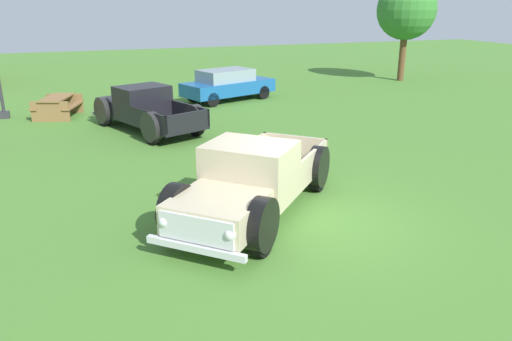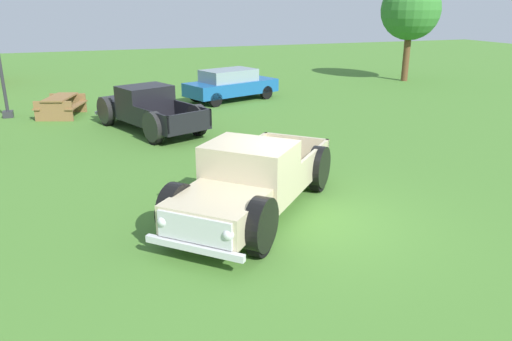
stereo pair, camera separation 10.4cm
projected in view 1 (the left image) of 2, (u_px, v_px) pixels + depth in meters
The scene contains 6 objects.
ground_plane at pixel (305, 218), 10.06m from camera, with size 80.00×80.00×0.00m, color #477A2D.
pickup_truck_foreground at pixel (249, 183), 9.85m from camera, with size 4.79×4.89×1.55m.
pickup_truck_behind_left at pixel (142, 109), 16.92m from camera, with size 3.41×5.20×1.50m.
sedan_distant_a at pixel (228, 84), 21.88m from camera, with size 4.47×2.97×1.38m.
picnic_table at pixel (57, 104), 18.76m from camera, with size 1.99×2.19×0.78m.
oak_tree_east at pixel (407, 10), 26.52m from camera, with size 3.18×3.18×5.38m.
Camera 1 is at (-4.17, -8.27, 4.18)m, focal length 34.50 mm.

